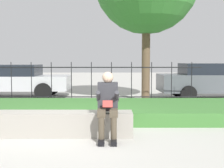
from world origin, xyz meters
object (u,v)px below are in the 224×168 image
(stone_bench, at_px, (58,125))
(car_parked_left, at_px, (12,80))
(person_seated_reader, at_px, (109,103))
(car_parked_right, at_px, (220,80))

(stone_bench, distance_m, car_parked_left, 6.96)
(person_seated_reader, relative_size, car_parked_right, 0.27)
(car_parked_right, xyz_separation_m, car_parked_left, (-8.13, 0.46, -0.02))
(person_seated_reader, height_order, car_parked_right, car_parked_right)
(car_parked_right, bearing_deg, car_parked_left, 174.93)
(stone_bench, xyz_separation_m, person_seated_reader, (1.01, -0.31, 0.49))
(person_seated_reader, height_order, car_parked_left, car_parked_left)
(person_seated_reader, xyz_separation_m, car_parked_left, (-3.95, 6.59, 0.01))
(car_parked_right, distance_m, car_parked_left, 8.14)
(stone_bench, relative_size, car_parked_left, 0.65)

